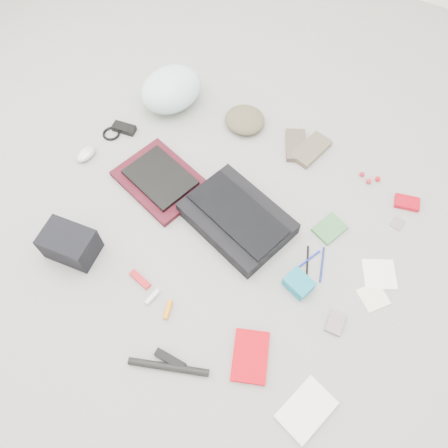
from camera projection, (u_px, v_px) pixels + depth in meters
The scene contains 33 objects.
ground_plane at pixel (224, 230), 1.91m from camera, with size 4.00×4.00×0.00m, color gray.
messenger_bag at pixel (237, 219), 1.89m from camera, with size 0.44×0.32×0.07m, color black.
bag_flap at pixel (237, 214), 1.85m from camera, with size 0.43×0.20×0.01m, color black.
laptop_sleeve at pixel (161, 180), 2.02m from camera, with size 0.39×0.29×0.03m, color #47101B.
laptop at pixel (160, 177), 2.00m from camera, with size 0.30×0.22×0.02m, color black.
bike_helmet at pixel (171, 89), 2.18m from camera, with size 0.26×0.32×0.20m, color #C1EBEC.
beanie at pixel (245, 120), 2.17m from camera, with size 0.20×0.19×0.07m, color brown.
mitten_left at pixel (296, 145), 2.12m from camera, with size 0.09×0.19×0.03m, color brown.
mitten_right at pixel (311, 150), 2.10m from camera, with size 0.10×0.20×0.03m, color brown.
power_brick at pixel (124, 128), 2.17m from camera, with size 0.11×0.05×0.03m, color black.
cable_coil at pixel (111, 134), 2.16m from camera, with size 0.09×0.09×0.01m, color black.
mouse at pixel (86, 154), 2.08m from camera, with size 0.06×0.11×0.04m, color silver.
camera_bag at pixel (70, 244), 1.80m from camera, with size 0.21×0.15×0.14m, color black.
multitool at pixel (140, 279), 1.78m from camera, with size 0.10×0.03×0.02m, color #B5141D.
toiletry_tube_white at pixel (152, 297), 1.75m from camera, with size 0.02×0.02×0.07m, color silver.
toiletry_tube_orange at pixel (168, 310), 1.72m from camera, with size 0.02×0.02×0.08m, color orange.
u_lock at pixel (170, 360), 1.62m from camera, with size 0.12×0.03×0.02m, color black.
bike_pump at pixel (169, 367), 1.61m from camera, with size 0.03×0.03×0.30m, color black.
book_red at pixel (250, 356), 1.63m from camera, with size 0.13×0.19×0.02m, color red.
book_white at pixel (306, 410), 1.54m from camera, with size 0.13×0.20×0.02m, color white.
notepad at pixel (330, 229), 1.90m from camera, with size 0.10×0.13×0.02m, color #3A733F.
pen_blue at pixel (306, 262), 1.83m from camera, with size 0.01×0.01×0.16m, color #16229F.
pen_black at pixel (307, 262), 1.83m from camera, with size 0.01×0.01×0.15m, color black.
pen_navy at pixel (322, 264), 1.82m from camera, with size 0.01×0.01×0.16m, color navy.
accordion_wallet at pixel (299, 284), 1.76m from camera, with size 0.11×0.08×0.05m, color #0C7D9C.
card_deck at pixel (335, 323), 1.70m from camera, with size 0.06×0.09×0.02m, color gray.
napkin_top at pixel (379, 274), 1.80m from camera, with size 0.13×0.13×0.01m, color white.
napkin_bottom at pixel (373, 297), 1.75m from camera, with size 0.10×0.10×0.01m, color white.
lollipop_a at pixel (362, 174), 2.04m from camera, with size 0.02×0.02×0.02m, color maroon.
lollipop_b at pixel (369, 181), 2.02m from camera, with size 0.02×0.02×0.02m, color red.
lollipop_c at pixel (378, 179), 2.02m from camera, with size 0.02×0.02×0.02m, color red.
altoids_tin at pixel (407, 203), 1.96m from camera, with size 0.11×0.07×0.02m, color #B00A19.
stamp_sheet at pixel (397, 224), 1.92m from camera, with size 0.05×0.06×0.00m, color gray.
Camera 1 is at (0.44, -0.79, 1.68)m, focal length 35.00 mm.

